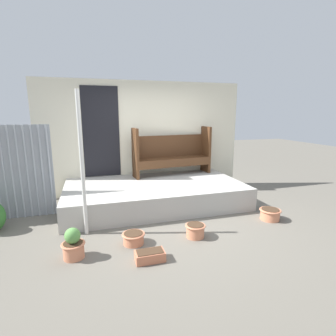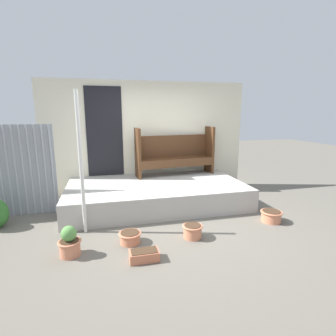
# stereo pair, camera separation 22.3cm
# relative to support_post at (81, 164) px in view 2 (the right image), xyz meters

# --- Properties ---
(ground_plane) EXTENTS (24.00, 24.00, 0.00)m
(ground_plane) POSITION_rel_support_post_xyz_m (1.43, 0.07, -1.11)
(ground_plane) COLOR #666056
(porch_slab) EXTENTS (3.59, 1.94, 0.45)m
(porch_slab) POSITION_rel_support_post_xyz_m (1.37, 1.04, -0.89)
(porch_slab) COLOR #B2AFA8
(porch_slab) RESTS_ON ground_plane
(house_wall) EXTENTS (4.79, 0.08, 2.60)m
(house_wall) POSITION_rel_support_post_xyz_m (1.33, 2.03, 0.20)
(house_wall) COLOR beige
(house_wall) RESTS_ON ground_plane
(support_post) EXTENTS (0.06, 0.06, 2.22)m
(support_post) POSITION_rel_support_post_xyz_m (0.00, 0.00, 0.00)
(support_post) COLOR silver
(support_post) RESTS_ON ground_plane
(bench) EXTENTS (1.87, 0.58, 1.11)m
(bench) POSITION_rel_support_post_xyz_m (1.96, 1.73, -0.13)
(bench) COLOR #4C2D19
(bench) RESTS_ON porch_slab
(flower_pot_left) EXTENTS (0.31, 0.31, 0.42)m
(flower_pot_left) POSITION_rel_support_post_xyz_m (-0.16, -0.70, -0.93)
(flower_pot_left) COLOR tan
(flower_pot_left) RESTS_ON ground_plane
(flower_pot_middle) EXTENTS (0.34, 0.34, 0.17)m
(flower_pot_middle) POSITION_rel_support_post_xyz_m (0.66, -0.54, -1.02)
(flower_pot_middle) COLOR tan
(flower_pot_middle) RESTS_ON ground_plane
(flower_pot_right) EXTENTS (0.32, 0.32, 0.21)m
(flower_pot_right) POSITION_rel_support_post_xyz_m (1.61, -0.60, -1.00)
(flower_pot_right) COLOR tan
(flower_pot_right) RESTS_ON ground_plane
(flower_pot_far_right) EXTENTS (0.38, 0.38, 0.20)m
(flower_pot_far_right) POSITION_rel_support_post_xyz_m (3.16, -0.36, -1.00)
(flower_pot_far_right) COLOR tan
(flower_pot_far_right) RESTS_ON ground_plane
(planter_box_rect) EXTENTS (0.38, 0.21, 0.14)m
(planter_box_rect) POSITION_rel_support_post_xyz_m (0.79, -1.05, -1.04)
(planter_box_rect) COLOR #C67251
(planter_box_rect) RESTS_ON ground_plane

